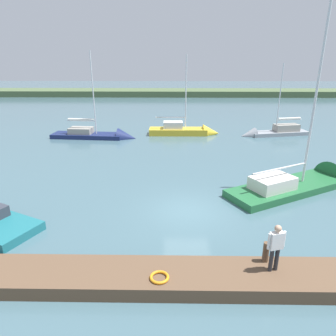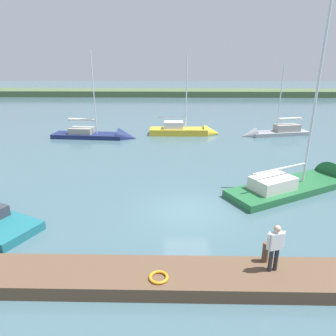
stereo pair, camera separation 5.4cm
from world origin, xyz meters
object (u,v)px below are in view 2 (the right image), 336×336
(mooring_post_near, at_px, (265,252))
(sailboat_far_right, at_px, (188,132))
(sailboat_outer_mooring, at_px, (101,137))
(person_on_dock, at_px, (275,245))
(sailboat_behind_pier, at_px, (310,183))
(sailboat_inner_slip, at_px, (271,134))
(life_ring_buoy, at_px, (159,277))

(mooring_post_near, distance_m, sailboat_far_right, 22.00)
(sailboat_outer_mooring, bearing_deg, person_on_dock, -58.08)
(sailboat_behind_pier, bearing_deg, sailboat_outer_mooring, 114.44)
(mooring_post_near, xyz_separation_m, sailboat_behind_pier, (-5.17, -8.35, -0.74))
(mooring_post_near, bearing_deg, sailboat_inner_slip, -107.21)
(mooring_post_near, height_order, sailboat_outer_mooring, sailboat_outer_mooring)
(sailboat_inner_slip, bearing_deg, mooring_post_near, 61.24)
(sailboat_behind_pier, xyz_separation_m, person_on_dock, (5.05, 8.85, 1.38))
(mooring_post_near, xyz_separation_m, life_ring_buoy, (3.78, 1.01, -0.33))
(sailboat_far_right, bearing_deg, sailboat_behind_pier, -62.93)
(mooring_post_near, distance_m, sailboat_behind_pier, 9.85)
(life_ring_buoy, height_order, sailboat_inner_slip, sailboat_inner_slip)
(sailboat_far_right, height_order, sailboat_outer_mooring, sailboat_outer_mooring)
(sailboat_far_right, distance_m, sailboat_outer_mooring, 8.87)
(sailboat_inner_slip, relative_size, sailboat_far_right, 0.91)
(mooring_post_near, bearing_deg, sailboat_outer_mooring, -62.43)
(sailboat_outer_mooring, bearing_deg, mooring_post_near, -57.78)
(sailboat_inner_slip, relative_size, sailboat_behind_pier, 0.69)
(sailboat_far_right, xyz_separation_m, sailboat_behind_pier, (-7.04, 13.56, -0.10))
(sailboat_far_right, relative_size, person_on_dock, 4.91)
(mooring_post_near, relative_size, sailboat_outer_mooring, 0.08)
(person_on_dock, bearing_deg, mooring_post_near, -1.96)
(mooring_post_near, xyz_separation_m, sailboat_inner_slip, (-6.73, -21.72, -0.73))
(sailboat_inner_slip, xyz_separation_m, sailboat_behind_pier, (1.55, 13.37, -0.01))
(mooring_post_near, distance_m, person_on_dock, 0.82)
(sailboat_outer_mooring, bearing_deg, sailboat_inner_slip, 9.37)
(sailboat_behind_pier, xyz_separation_m, sailboat_outer_mooring, (15.77, -11.94, -0.04))
(sailboat_inner_slip, height_order, person_on_dock, sailboat_inner_slip)
(sailboat_inner_slip, height_order, sailboat_outer_mooring, sailboat_outer_mooring)
(life_ring_buoy, xyz_separation_m, sailboat_inner_slip, (-10.51, -22.73, -0.40))
(life_ring_buoy, relative_size, sailboat_behind_pier, 0.06)
(sailboat_inner_slip, height_order, sailboat_behind_pier, sailboat_behind_pier)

